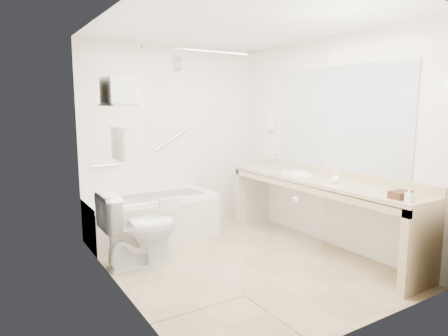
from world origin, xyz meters
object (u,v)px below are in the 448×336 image
vanity_counter (318,196)px  toilet (139,229)px  water_bottle_left (297,167)px  bathtub (153,217)px  amenity_basket (401,195)px

vanity_counter → toilet: vanity_counter is taller
vanity_counter → water_bottle_left: water_bottle_left is taller
bathtub → vanity_counter: vanity_counter is taller
bathtub → water_bottle_left: size_ratio=8.94×
toilet → water_bottle_left: size_ratio=4.54×
amenity_basket → bathtub: bearing=119.7°
vanity_counter → toilet: (-1.97, 0.63, -0.24)m
toilet → amenity_basket: size_ratio=4.05×
bathtub → water_bottle_left: water_bottle_left is taller
vanity_counter → amenity_basket: (-0.09, -1.12, 0.24)m
amenity_basket → water_bottle_left: size_ratio=1.12×
bathtub → toilet: size_ratio=1.97×
vanity_counter → toilet: size_ratio=3.32×
amenity_basket → water_bottle_left: (0.14, 1.55, 0.05)m
amenity_basket → water_bottle_left: bearing=84.8°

